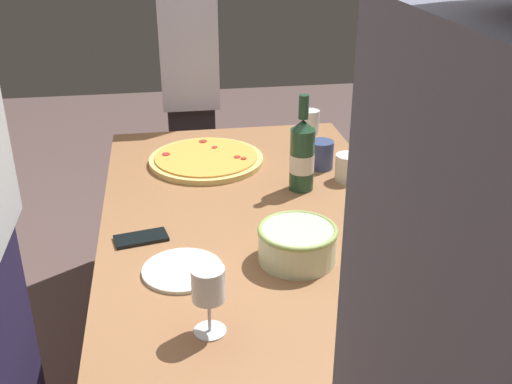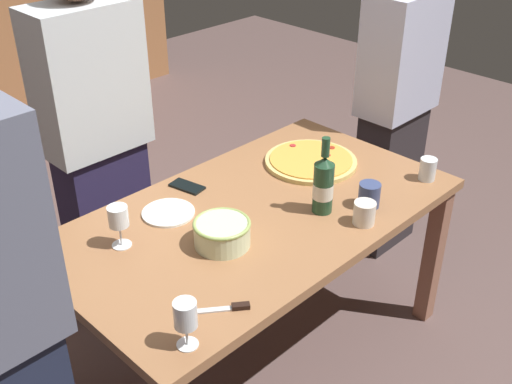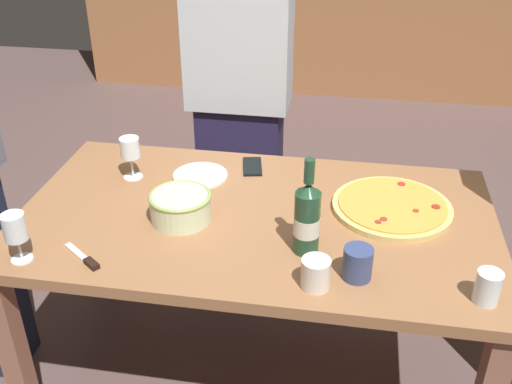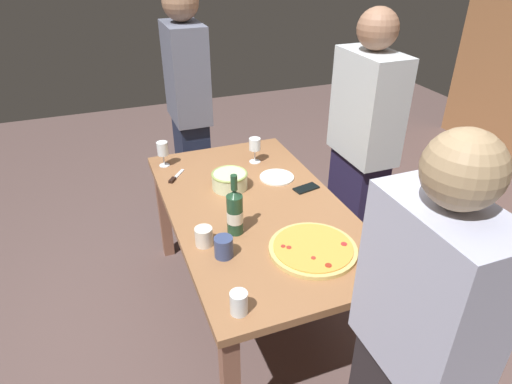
% 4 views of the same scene
% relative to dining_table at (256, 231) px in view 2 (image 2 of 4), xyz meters
% --- Properties ---
extents(ground_plane, '(8.00, 8.00, 0.00)m').
position_rel_dining_table_xyz_m(ground_plane, '(0.00, 0.00, -0.66)').
color(ground_plane, brown).
extents(dining_table, '(1.60, 0.90, 0.75)m').
position_rel_dining_table_xyz_m(dining_table, '(0.00, 0.00, 0.00)').
color(dining_table, '#966540').
rests_on(dining_table, ground).
extents(pizza, '(0.41, 0.41, 0.03)m').
position_rel_dining_table_xyz_m(pizza, '(0.45, 0.11, 0.11)').
color(pizza, '#D6BA69').
rests_on(pizza, dining_table).
extents(serving_bowl, '(0.21, 0.21, 0.09)m').
position_rel_dining_table_xyz_m(serving_bowl, '(-0.24, -0.07, 0.14)').
color(serving_bowl, beige).
rests_on(serving_bowl, dining_table).
extents(wine_bottle, '(0.08, 0.08, 0.31)m').
position_rel_dining_table_xyz_m(wine_bottle, '(0.18, -0.18, 0.21)').
color(wine_bottle, '#21452C').
rests_on(wine_bottle, dining_table).
extents(wine_glass_near_pizza, '(0.07, 0.07, 0.16)m').
position_rel_dining_table_xyz_m(wine_glass_near_pizza, '(-0.50, 0.18, 0.21)').
color(wine_glass_near_pizza, white).
rests_on(wine_glass_near_pizza, dining_table).
extents(wine_glass_by_bottle, '(0.07, 0.07, 0.16)m').
position_rel_dining_table_xyz_m(wine_glass_by_bottle, '(-0.65, -0.37, 0.20)').
color(wine_glass_by_bottle, white).
rests_on(wine_glass_by_bottle, dining_table).
extents(cup_amber, '(0.07, 0.07, 0.10)m').
position_rel_dining_table_xyz_m(cup_amber, '(0.69, -0.33, 0.14)').
color(cup_amber, white).
rests_on(cup_amber, dining_table).
extents(cup_ceramic, '(0.09, 0.09, 0.10)m').
position_rel_dining_table_xyz_m(cup_ceramic, '(0.34, -0.28, 0.14)').
color(cup_ceramic, '#374573').
rests_on(cup_ceramic, dining_table).
extents(cup_spare, '(0.08, 0.08, 0.09)m').
position_rel_dining_table_xyz_m(cup_spare, '(0.23, -0.34, 0.14)').
color(cup_spare, silver).
rests_on(cup_spare, dining_table).
extents(side_plate, '(0.20, 0.20, 0.01)m').
position_rel_dining_table_xyz_m(side_plate, '(-0.25, 0.23, 0.10)').
color(side_plate, white).
rests_on(side_plate, dining_table).
extents(cell_phone, '(0.10, 0.16, 0.01)m').
position_rel_dining_table_xyz_m(cell_phone, '(-0.07, 0.33, 0.10)').
color(cell_phone, black).
rests_on(cell_phone, dining_table).
extents(pizza_knife, '(0.16, 0.12, 0.02)m').
position_rel_dining_table_xyz_m(pizza_knife, '(-0.46, -0.34, 0.10)').
color(pizza_knife, silver).
rests_on(pizza_knife, dining_table).
extents(person_host, '(0.42, 0.24, 1.61)m').
position_rel_dining_table_xyz_m(person_host, '(1.13, 0.13, 0.15)').
color(person_host, '#2B2528').
rests_on(person_host, ground).
extents(person_guest_right, '(0.44, 0.24, 1.68)m').
position_rel_dining_table_xyz_m(person_guest_right, '(-0.21, 0.77, 0.20)').
color(person_guest_right, '#241E3F').
rests_on(person_guest_right, ground).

